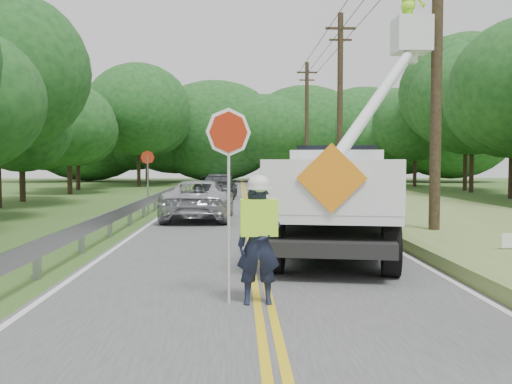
{
  "coord_description": "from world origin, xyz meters",
  "views": [
    {
      "loc": [
        -0.38,
        -6.65,
        2.16
      ],
      "look_at": [
        0.0,
        6.0,
        1.5
      ],
      "focal_mm": 40.48,
      "sensor_mm": 36.0,
      "label": 1
    }
  ],
  "objects": [
    {
      "name": "ground",
      "position": [
        0.0,
        0.0,
        0.0
      ],
      "size": [
        140.0,
        140.0,
        0.0
      ],
      "primitive_type": "plane",
      "color": "#335620",
      "rests_on": "ground"
    },
    {
      "name": "road",
      "position": [
        0.0,
        14.0,
        0.01
      ],
      "size": [
        7.2,
        96.0,
        0.03
      ],
      "color": "#48474A",
      "rests_on": "ground"
    },
    {
      "name": "guardrail",
      "position": [
        -4.02,
        14.91,
        0.55
      ],
      "size": [
        0.18,
        48.0,
        0.77
      ],
      "color": "gray",
      "rests_on": "ground"
    },
    {
      "name": "utility_poles",
      "position": [
        5.0,
        17.02,
        5.27
      ],
      "size": [
        1.6,
        43.3,
        10.0
      ],
      "color": "black",
      "rests_on": "ground"
    },
    {
      "name": "tall_grass_verge",
      "position": [
        7.1,
        14.0,
        0.15
      ],
      "size": [
        7.0,
        96.0,
        0.3
      ],
      "primitive_type": "cube",
      "color": "olive",
      "rests_on": "ground"
    },
    {
      "name": "treeline_left",
      "position": [
        -10.35,
        30.91,
        5.72
      ],
      "size": [
        11.42,
        55.15,
        10.72
      ],
      "color": "#332319",
      "rests_on": "ground"
    },
    {
      "name": "treeline_horizon",
      "position": [
        0.94,
        56.4,
        5.5
      ],
      "size": [
        55.64,
        14.47,
        10.92
      ],
      "color": "#153F1A",
      "rests_on": "ground"
    },
    {
      "name": "flagger",
      "position": [
        -0.09,
        1.95,
        1.07
      ],
      "size": [
        1.12,
        0.45,
        2.95
      ],
      "color": "#191E33",
      "rests_on": "road"
    },
    {
      "name": "bucket_truck",
      "position": [
        2.24,
        8.01,
        1.63
      ],
      "size": [
        4.76,
        7.79,
        7.22
      ],
      "color": "black",
      "rests_on": "road"
    },
    {
      "name": "suv_silver",
      "position": [
        -1.85,
        14.83,
        0.75
      ],
      "size": [
        2.54,
        5.32,
        1.46
      ],
      "primitive_type": "imported",
      "rotation": [
        0.0,
        0.0,
        3.12
      ],
      "color": "silver",
      "rests_on": "road"
    },
    {
      "name": "suv_darkgrey",
      "position": [
        -1.53,
        27.38,
        0.74
      ],
      "size": [
        2.2,
        5.05,
        1.45
      ],
      "primitive_type": "imported",
      "rotation": [
        0.0,
        0.0,
        3.11
      ],
      "color": "#3A3C42",
      "rests_on": "road"
    },
    {
      "name": "stop_sign_permanent",
      "position": [
        -4.11,
        17.07,
        1.75
      ],
      "size": [
        0.55,
        0.14,
        2.62
      ],
      "color": "gray",
      "rests_on": "ground"
    },
    {
      "name": "yard_sign",
      "position": [
        5.43,
        5.37,
        0.46
      ],
      "size": [
        0.45,
        0.04,
        0.65
      ],
      "color": "white",
      "rests_on": "ground"
    }
  ]
}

